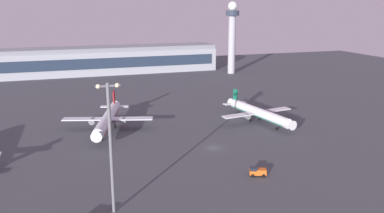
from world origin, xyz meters
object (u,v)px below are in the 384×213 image
(airplane_taxiway_distant, at_px, (108,119))
(apron_light_west, at_px, (111,141))
(airplane_terminal_side, at_px, (258,113))
(maintenance_van, at_px, (257,171))
(control_tower, at_px, (232,33))

(airplane_taxiway_distant, relative_size, apron_light_west, 1.42)
(airplane_terminal_side, relative_size, apron_light_west, 1.36)
(airplane_terminal_side, height_order, apron_light_west, apron_light_west)
(airplane_terminal_side, relative_size, maintenance_van, 8.07)
(airplane_terminal_side, bearing_deg, airplane_taxiway_distant, -17.83)
(control_tower, distance_m, airplane_taxiway_distant, 130.31)
(airplane_taxiway_distant, bearing_deg, apron_light_west, 100.54)
(control_tower, bearing_deg, apron_light_west, -121.58)
(maintenance_van, relative_size, apron_light_west, 0.17)
(control_tower, xyz_separation_m, apron_light_west, (-93.50, -152.10, -9.46))
(control_tower, distance_m, maintenance_van, 157.83)
(control_tower, bearing_deg, airplane_terminal_side, -108.71)
(airplane_terminal_side, xyz_separation_m, airplane_taxiway_distant, (-52.83, 8.08, 0.23))
(airplane_taxiway_distant, xyz_separation_m, apron_light_west, (-6.01, -57.85, 11.59))
(airplane_taxiway_distant, relative_size, maintenance_van, 8.44)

